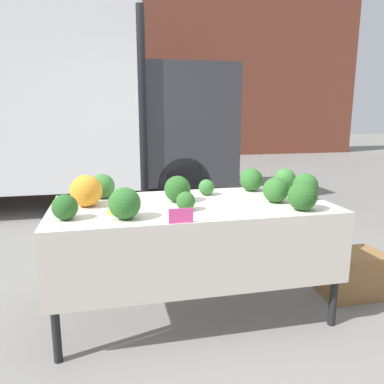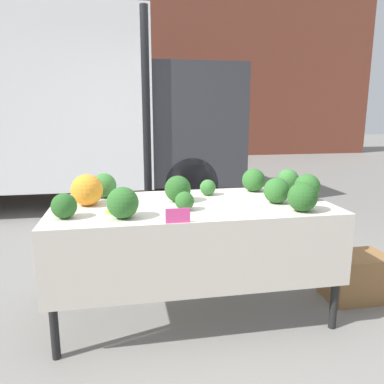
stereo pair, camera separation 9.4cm
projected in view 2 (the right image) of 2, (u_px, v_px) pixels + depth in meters
The scene contains 21 objects.
ground_plane at pixel (192, 310), 2.74m from camera, with size 40.00×40.00×0.00m, color gray.
building_facade at pixel (135, 75), 11.73m from camera, with size 16.00×0.60×5.12m.
tent_pole at pixel (147, 145), 3.27m from camera, with size 0.07×0.07×2.28m.
parked_truck at pixel (64, 108), 5.75m from camera, with size 4.97×2.03×2.80m.
market_table at pixel (194, 219), 2.53m from camera, with size 1.88×0.91×0.80m.
orange_cauliflower at pixel (87, 190), 2.49m from camera, with size 0.21×0.21×0.21m.
romanesco_head at pixel (115, 205), 2.33m from camera, with size 0.12×0.12×0.10m.
broccoli_head_0 at pixel (208, 187), 2.81m from camera, with size 0.12×0.12×0.12m.
broccoli_head_1 at pixel (178, 189), 2.60m from camera, with size 0.18×0.18×0.18m.
broccoli_head_2 at pixel (254, 180), 2.95m from camera, with size 0.18×0.18×0.18m.
broccoli_head_3 at pixel (307, 187), 2.66m from camera, with size 0.19×0.19×0.19m.
broccoli_head_4 at pixel (288, 180), 2.97m from camera, with size 0.17×0.17×0.17m.
broccoli_head_5 at pixel (276, 187), 2.77m from camera, with size 0.14×0.14×0.14m.
broccoli_head_6 at pixel (277, 190), 2.56m from camera, with size 0.18×0.18×0.18m.
broccoli_head_7 at pixel (123, 203), 2.19m from camera, with size 0.19×0.19×0.19m.
broccoli_head_8 at pixel (104, 186), 2.73m from camera, with size 0.18×0.18×0.18m.
broccoli_head_9 at pixel (185, 201), 2.37m from camera, with size 0.12×0.12×0.12m.
broccoli_head_10 at pixel (64, 206), 2.19m from camera, with size 0.15×0.15×0.15m.
broccoli_head_11 at pixel (302, 197), 2.35m from camera, with size 0.19×0.19×0.19m.
price_sign at pixel (178, 216), 2.11m from camera, with size 0.14×0.01×0.09m.
produce_crate at pixel (356, 276), 2.89m from camera, with size 0.46×0.33×0.35m.
Camera 2 is at (-0.45, -2.46, 1.41)m, focal length 35.00 mm.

